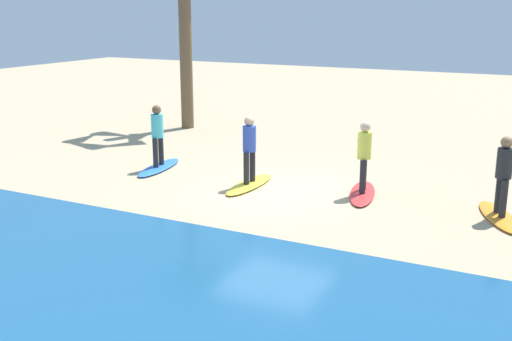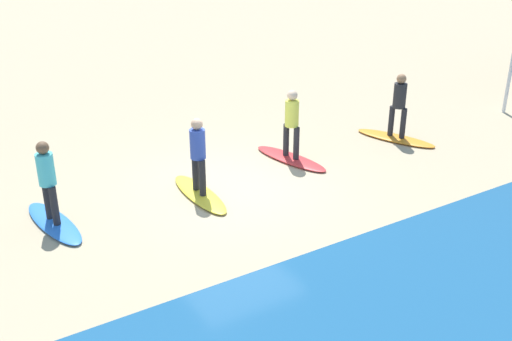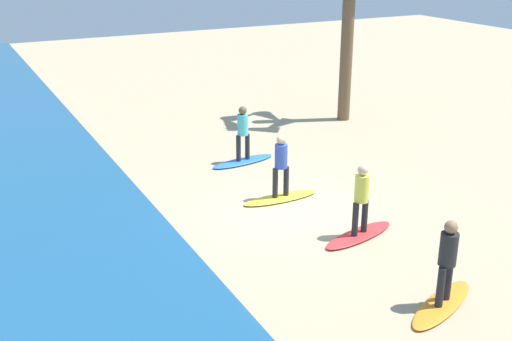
% 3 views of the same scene
% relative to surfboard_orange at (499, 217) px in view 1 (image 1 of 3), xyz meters
% --- Properties ---
extents(ground_plane, '(60.00, 60.00, 0.00)m').
position_rel_surfboard_orange_xyz_m(ground_plane, '(4.95, 0.27, -0.04)').
color(ground_plane, tan).
extents(surfboard_orange, '(1.34, 2.15, 0.09)m').
position_rel_surfboard_orange_xyz_m(surfboard_orange, '(0.00, 0.00, 0.00)').
color(surfboard_orange, orange).
rests_on(surfboard_orange, ground).
extents(surfer_orange, '(0.32, 0.43, 1.64)m').
position_rel_surfboard_orange_xyz_m(surfer_orange, '(0.00, 0.00, 0.99)').
color(surfer_orange, '#232328').
rests_on(surfer_orange, surfboard_orange).
extents(surfboard_red, '(1.04, 2.17, 0.09)m').
position_rel_surfboard_orange_xyz_m(surfboard_red, '(3.02, -0.33, 0.00)').
color(surfboard_red, red).
rests_on(surfboard_red, ground).
extents(surfer_red, '(0.32, 0.45, 1.64)m').
position_rel_surfboard_orange_xyz_m(surfer_red, '(3.02, -0.33, 0.99)').
color(surfer_red, '#232328').
rests_on(surfer_red, surfboard_red).
extents(surfboard_yellow, '(0.56, 2.10, 0.09)m').
position_rel_surfboard_orange_xyz_m(surfboard_yellow, '(5.70, 0.20, 0.00)').
color(surfboard_yellow, yellow).
rests_on(surfboard_yellow, ground).
extents(surfer_yellow, '(0.32, 0.46, 1.64)m').
position_rel_surfboard_orange_xyz_m(surfer_yellow, '(5.70, 0.20, 0.99)').
color(surfer_yellow, '#232328').
rests_on(surfer_yellow, surfboard_yellow).
extents(surfboard_blue, '(0.86, 2.16, 0.09)m').
position_rel_surfboard_orange_xyz_m(surfboard_blue, '(8.65, -0.17, 0.00)').
color(surfboard_blue, blue).
rests_on(surfboard_blue, ground).
extents(surfer_blue, '(0.32, 0.46, 1.64)m').
position_rel_surfboard_orange_xyz_m(surfer_blue, '(8.65, -0.17, 0.99)').
color(surfer_blue, '#232328').
rests_on(surfer_blue, surfboard_blue).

